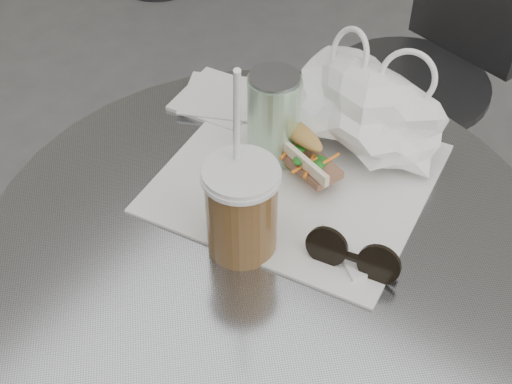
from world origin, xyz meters
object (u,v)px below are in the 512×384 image
Objects in this scene: banh_mi at (296,147)px; chair_far at (412,119)px; cafe_table at (266,349)px; drink_can at (274,118)px; sunglasses at (353,257)px; iced_coffee at (241,208)px.

chair_far is at bearing 116.55° from banh_mi.
drink_can is at bearing 123.72° from cafe_table.
sunglasses is at bearing -17.50° from banh_mi.
sunglasses is at bearing 122.12° from chair_far.
cafe_table is 2.67× the size of iced_coffee.
cafe_table is 1.05× the size of chair_far.
sunglasses is at bearing 21.42° from iced_coffee.
drink_can reaches higher than chair_far.
cafe_table is at bearing -52.84° from banh_mi.
iced_coffee is 2.28× the size of sunglasses.
chair_far is 5.05× the size of drink_can.
banh_mi is 1.48× the size of drink_can.
chair_far is 5.79× the size of sunglasses.
iced_coffee reaches higher than sunglasses.
drink_can is at bearing -157.70° from banh_mi.
banh_mi is 0.75× the size of iced_coffee.
chair_far is 0.85m from banh_mi.
cafe_table is 0.32m from sunglasses.
chair_far is at bearing 99.75° from iced_coffee.
banh_mi is at bearing 5.14° from drink_can.
iced_coffee is 1.98× the size of drink_can.
drink_can is (-0.04, -0.00, 0.04)m from banh_mi.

